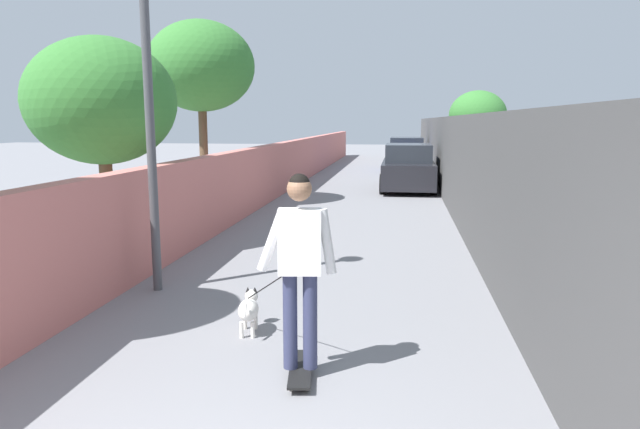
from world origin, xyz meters
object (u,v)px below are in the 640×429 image
object	(u,v)px
lamp_post	(147,56)
person_skateboarder	(300,256)
tree_left_mid	(201,67)
tree_right_far	(478,116)
dog	(249,308)
skateboard	(300,369)
car_near	(408,169)
tree_left_near	(101,102)
car_far	(406,155)

from	to	relation	value
lamp_post	person_skateboarder	distance (m)	3.93
tree_left_mid	tree_right_far	xyz separation A→B (m)	(6.00, -7.98, -1.24)
dog	lamp_post	bearing A→B (deg)	50.94
skateboard	car_near	distance (m)	14.41
tree_left_mid	lamp_post	bearing A→B (deg)	-165.09
lamp_post	dog	distance (m)	3.58
tree_left_near	dog	distance (m)	5.53
tree_left_near	tree_right_far	distance (m)	13.90
skateboard	car_far	world-z (taller)	car_far
tree_left_mid	car_near	distance (m)	7.68
tree_right_far	dog	distance (m)	15.77
lamp_post	car_far	distance (m)	20.27
skateboard	car_far	xyz separation A→B (m)	(22.16, -1.11, 0.65)
tree_left_mid	tree_right_far	world-z (taller)	tree_left_mid
tree_left_near	car_near	xyz separation A→B (m)	(9.85, -5.40, -1.92)
tree_left_mid	person_skateboarder	distance (m)	11.26
tree_right_far	skateboard	world-z (taller)	tree_right_far
tree_left_near	car_near	size ratio (longest dim) A/B	0.95
skateboard	car_near	world-z (taller)	car_near
lamp_post	dog	world-z (taller)	lamp_post
car_near	dog	bearing A→B (deg)	172.09
car_far	tree_left_near	bearing A→B (deg)	162.98
dog	person_skateboarder	bearing A→B (deg)	-142.74
tree_left_mid	car_near	bearing A→B (deg)	-52.06
tree_left_mid	car_far	xyz separation A→B (m)	(12.15, -5.57, -3.01)
dog	tree_left_mid	bearing A→B (deg)	22.39
lamp_post	person_skateboarder	size ratio (longest dim) A/B	2.60
lamp_post	dog	size ratio (longest dim) A/B	3.56
tree_right_far	dog	world-z (taller)	tree_right_far
car_far	lamp_post	bearing A→B (deg)	169.89
lamp_post	person_skateboarder	bearing A→B (deg)	-134.04
tree_left_near	lamp_post	world-z (taller)	lamp_post
tree_right_far	lamp_post	bearing A→B (deg)	156.50
person_skateboarder	car_far	distance (m)	22.19
tree_left_near	tree_right_far	size ratio (longest dim) A/B	1.11
tree_right_far	skateboard	bearing A→B (deg)	167.62
car_near	skateboard	bearing A→B (deg)	175.59
skateboard	dog	bearing A→B (deg)	37.26
tree_left_mid	dog	bearing A→B (deg)	-157.61
person_skateboarder	tree_left_near	bearing A→B (deg)	43.63
tree_left_mid	car_near	size ratio (longest dim) A/B	1.25
person_skateboarder	car_far	world-z (taller)	person_skateboarder
skateboard	tree_left_mid	bearing A→B (deg)	24.05
lamp_post	tree_left_mid	bearing A→B (deg)	14.91
lamp_post	car_far	xyz separation A→B (m)	(19.81, -3.53, -2.42)
tree_left_mid	tree_right_far	bearing A→B (deg)	-53.06
tree_left_near	car_far	bearing A→B (deg)	-17.02
tree_right_far	car_far	xyz separation A→B (m)	(6.15, 2.41, -1.77)
person_skateboarder	tree_left_mid	bearing A→B (deg)	24.05
tree_left_near	dog	xyz separation A→B (m)	(-3.52, -3.55, -2.36)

